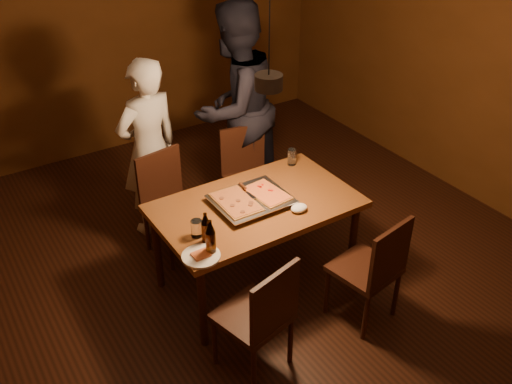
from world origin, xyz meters
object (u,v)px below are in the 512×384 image
chair_near_left (262,310)px  diner_dark (235,107)px  beer_bottle_a (210,237)px  chair_far_right (247,167)px  pizza_tray (251,201)px  beer_bottle_b (206,227)px  plate_slice (201,256)px  chair_near_right (376,263)px  chair_far_left (168,194)px  diner_white (149,149)px  pendant_lamp (269,81)px  dining_table (256,212)px

chair_near_left → diner_dark: (0.97, 1.95, 0.43)m
beer_bottle_a → chair_far_right: bearing=49.3°
pizza_tray → diner_dark: 1.29m
chair_far_right → beer_bottle_b: bearing=57.3°
plate_slice → chair_near_right: bearing=-23.2°
chair_far_left → beer_bottle_a: (-0.20, -1.12, 0.34)m
beer_bottle_b → diner_dark: bearing=52.6°
pizza_tray → beer_bottle_a: size_ratio=2.13×
chair_far_right → diner_white: size_ratio=0.30×
chair_near_right → diner_dark: diner_dark is taller
chair_near_left → pendant_lamp: bearing=40.3°
chair_near_left → plate_slice: chair_near_left is taller
chair_near_right → beer_bottle_b: (-1.00, 0.61, 0.33)m
beer_bottle_b → chair_near_left: bearing=-82.3°
chair_far_left → beer_bottle_b: 1.06m
dining_table → beer_bottle_a: beer_bottle_a is taller
chair_near_left → plate_slice: bearing=99.2°
plate_slice → diner_dark: diner_dark is taller
chair_near_right → plate_slice: 1.23m
pizza_tray → diner_dark: bearing=61.6°
chair_far_right → beer_bottle_b: 1.43m
pendant_lamp → chair_far_right: bearing=66.3°
beer_bottle_a → plate_slice: size_ratio=1.01×
dining_table → diner_white: (-0.36, 1.13, 0.13)m
beer_bottle_b → beer_bottle_a: bearing=-105.1°
pendant_lamp → chair_far_left: bearing=111.8°
chair_near_left → diner_white: size_ratio=0.32×
chair_near_left → pendant_lamp: (0.45, 0.63, 1.22)m
chair_far_left → diner_white: (0.01, 0.35, 0.27)m
dining_table → chair_far_right: bearing=62.5°
diner_dark → chair_far_left: bearing=4.7°
beer_bottle_b → pizza_tray: bearing=24.2°
beer_bottle_a → plate_slice: 0.14m
chair_near_right → pizza_tray: chair_near_right is taller
diner_white → pendant_lamp: (0.36, -1.28, 0.96)m
dining_table → pizza_tray: size_ratio=2.73×
dining_table → pendant_lamp: bearing=-89.7°
chair_far_left → pizza_tray: 0.87m
chair_near_left → beer_bottle_a: beer_bottle_a is taller
chair_near_right → beer_bottle_b: bearing=138.9°
chair_far_right → chair_near_left: 1.82m
chair_far_left → chair_far_right: (0.79, 0.03, 0.00)m
pizza_tray → beer_bottle_a: bearing=-149.3°
plate_slice → chair_far_right: bearing=47.3°
pizza_tray → pendant_lamp: pendant_lamp is taller
diner_white → diner_dark: bearing=171.4°
pendant_lamp → beer_bottle_b: bearing=-173.4°
beer_bottle_b → diner_white: (0.18, 1.34, -0.06)m
chair_near_right → pizza_tray: bearing=111.3°
beer_bottle_a → diner_dark: bearing=54.2°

